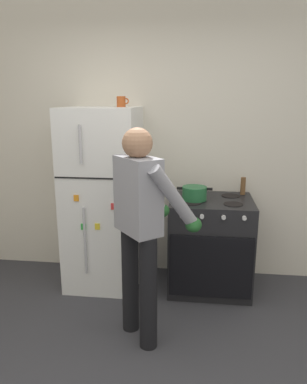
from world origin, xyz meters
The scene contains 7 objects.
kitchen_wall_back centered at (0.00, 1.95, 1.35)m, with size 6.00×0.10×2.70m, color silver.
refrigerator centered at (-0.50, 1.57, 0.85)m, with size 0.68×0.72×1.71m.
stove_range centered at (0.52, 1.56, 0.44)m, with size 0.76×0.67×0.89m.
person_cook centered at (0.00, 0.73, 0.95)m, with size 0.64×0.67×1.60m.
red_pot centered at (0.36, 1.52, 0.95)m, with size 0.32×0.22×0.12m.
coffee_mug centered at (-0.32, 1.62, 1.76)m, with size 0.11×0.08×0.10m.
pepper_mill centered at (0.82, 1.77, 0.97)m, with size 0.05×0.05×0.17m, color brown.
Camera 1 is at (0.38, -1.74, 1.79)m, focal length 34.44 mm.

